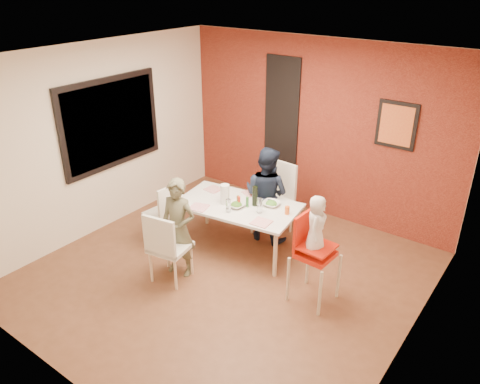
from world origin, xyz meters
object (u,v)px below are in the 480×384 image
Objects in this scene: chair_far at (276,194)px; toddler at (316,225)px; high_chair at (312,250)px; wine_bottle at (255,196)px; child_near at (178,228)px; dining_table at (238,208)px; paper_towel_roll at (225,194)px; child_far at (266,194)px; chair_near at (166,245)px; chair_left at (166,211)px.

chair_far is 1.68m from toddler.
toddler reaches higher than high_chair.
high_chair is 3.95× the size of wine_bottle.
chair_far is 0.82× the size of child_near.
child_near reaches higher than chair_far.
child_near reaches higher than dining_table.
chair_far is 0.88m from paper_towel_roll.
high_chair reaches higher than wine_bottle.
child_far is at bearing 60.00° from paper_towel_roll.
high_chair is 0.84× the size of child_near.
paper_towel_roll is (-1.52, 0.30, -0.18)m from toddler.
high_chair reaches higher than chair_near.
wine_bottle is at bearing 95.45° from child_far.
dining_table is 0.73m from chair_far.
chair_left is at bearing -150.79° from wine_bottle.
child_near is at bearing 71.86° from child_far.
child_near is (-0.40, -1.62, 0.06)m from chair_far.
chair_left is 0.66× the size of child_far.
chair_left is 1.27m from wine_bottle.
chair_near is 0.69× the size of child_far.
paper_towel_roll is (-0.16, -0.08, 0.20)m from dining_table.
child_far is (0.16, 0.46, 0.08)m from dining_table.
child_near is (-1.57, -0.53, -0.01)m from high_chair.
paper_towel_roll is at bearing -151.65° from wine_bottle.
paper_towel_roll is at bearing 71.50° from child_near.
paper_towel_roll is (0.07, 1.07, 0.28)m from chair_near.
child_near is 4.73× the size of paper_towel_roll.
chair_left reaches higher than dining_table.
child_far is 0.37m from wine_bottle.
wine_bottle is (-1.13, 0.49, 0.16)m from high_chair.
toddler reaches higher than paper_towel_roll.
child_far is 5.05× the size of paper_towel_roll.
dining_table is 1.47m from toddler.
wine_bottle is (1.07, 0.60, 0.30)m from chair_left.
wine_bottle is (0.20, 0.12, 0.20)m from dining_table.
high_chair is 1.53m from paper_towel_roll.
chair_far is at bearing -111.41° from chair_near.
chair_near reaches higher than paper_towel_roll.
child_near is (-0.24, -0.91, 0.03)m from dining_table.
high_chair is at bearing 142.45° from child_far.
dining_table is 0.94m from child_near.
toddler is at bearing -15.59° from dining_table.
chair_near is at bearing 74.67° from child_far.
chair_far is at bearing 77.13° from dining_table.
high_chair is at bearing -11.44° from paper_towel_roll.
toddler is at bearing -91.95° from high_chair.
dining_table is at bearing 69.32° from child_far.
chair_near is 1.04× the size of chair_left.
dining_table is 1.89× the size of chair_left.
chair_left is at bearing 133.52° from child_near.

